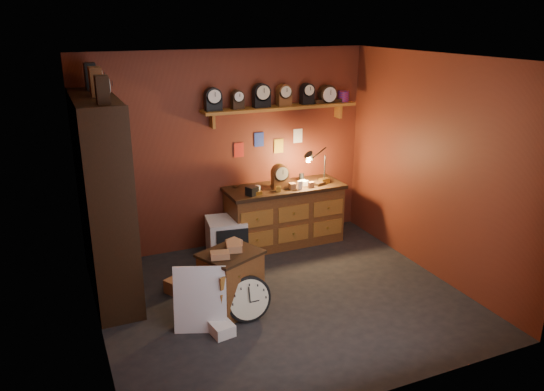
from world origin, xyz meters
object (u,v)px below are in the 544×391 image
Objects in this scene: shelving_unit at (101,191)px; workbench at (284,211)px; big_round_clock at (248,299)px; low_cabinet at (231,279)px.

shelving_unit is 1.54× the size of workbench.
shelving_unit is 2.03m from big_round_clock.
big_round_clock is at bearing -43.90° from shelving_unit.
low_cabinet is 0.31m from big_round_clock.
big_round_clock is (0.09, -0.26, -0.13)m from low_cabinet.
shelving_unit reaches higher than workbench.
low_cabinet is at bearing -39.17° from shelving_unit.
big_round_clock is (-1.21, -1.71, -0.23)m from workbench.
shelving_unit reaches higher than big_round_clock.
workbench is 1.96m from low_cabinet.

